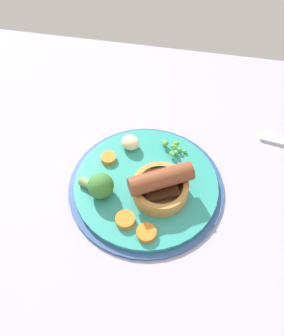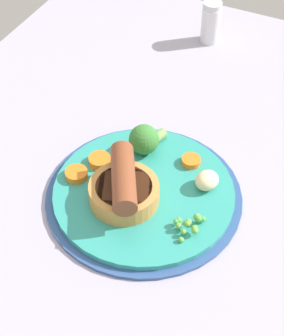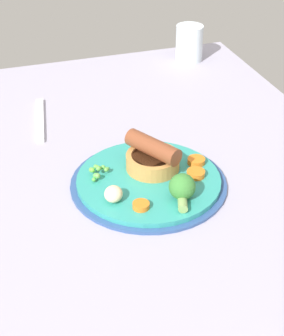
% 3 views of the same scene
% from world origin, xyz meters
% --- Properties ---
extents(dining_table, '(1.10, 0.80, 0.03)m').
position_xyz_m(dining_table, '(0.00, 0.00, 0.01)').
color(dining_table, '#9E99AD').
rests_on(dining_table, ground).
extents(dinner_plate, '(0.27, 0.27, 0.01)m').
position_xyz_m(dinner_plate, '(-0.03, 0.00, 0.04)').
color(dinner_plate, '#2D4C84').
rests_on(dinner_plate, dining_table).
extents(sausage_pudding, '(0.11, 0.09, 0.06)m').
position_xyz_m(sausage_pudding, '(0.00, -0.02, 0.07)').
color(sausage_pudding, '#BC8442').
rests_on(sausage_pudding, dinner_plate).
extents(pea_pile, '(0.05, 0.04, 0.02)m').
position_xyz_m(pea_pile, '(0.01, 0.08, 0.05)').
color(pea_pile, '#5CA845').
rests_on(pea_pile, dinner_plate).
extents(broccoli_floret_near, '(0.06, 0.04, 0.04)m').
position_xyz_m(broccoli_floret_near, '(-0.10, -0.03, 0.06)').
color(broccoli_floret_near, '#387A33').
rests_on(broccoli_floret_near, dinner_plate).
extents(potato_chunk_0, '(0.04, 0.04, 0.03)m').
position_xyz_m(potato_chunk_0, '(-0.07, 0.07, 0.06)').
color(potato_chunk_0, beige).
rests_on(potato_chunk_0, dinner_plate).
extents(carrot_slice_0, '(0.04, 0.04, 0.01)m').
position_xyz_m(carrot_slice_0, '(-0.05, -0.08, 0.05)').
color(carrot_slice_0, orange).
rests_on(carrot_slice_0, dinner_plate).
extents(carrot_slice_1, '(0.04, 0.04, 0.01)m').
position_xyz_m(carrot_slice_1, '(-0.01, -0.09, 0.05)').
color(carrot_slice_1, orange).
rests_on(carrot_slice_1, dinner_plate).
extents(carrot_slice_3, '(0.03, 0.03, 0.01)m').
position_xyz_m(carrot_slice_3, '(-0.10, 0.04, 0.05)').
color(carrot_slice_3, orange).
rests_on(carrot_slice_3, dinner_plate).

